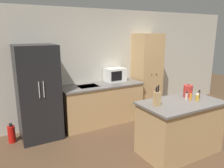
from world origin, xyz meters
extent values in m
plane|color=brown|center=(0.00, 0.00, 0.00)|extent=(14.00, 14.00, 0.00)
cube|color=beige|center=(0.00, 2.33, 1.30)|extent=(7.20, 0.06, 2.60)
cube|color=black|center=(-2.11, 1.93, 0.93)|extent=(0.77, 0.74, 1.86)
cylinder|color=silver|center=(-2.15, 1.54, 1.08)|extent=(0.02, 0.02, 0.30)
cylinder|color=silver|center=(-2.07, 1.54, 1.08)|extent=(0.02, 0.02, 0.30)
cube|color=tan|center=(-0.70, 1.97, 0.44)|extent=(1.87, 0.67, 0.89)
cube|color=slate|center=(-0.70, 1.97, 0.90)|extent=(1.91, 0.71, 0.03)
cube|color=#9EA0A3|center=(-1.04, 1.97, 0.91)|extent=(0.44, 0.34, 0.01)
cube|color=tan|center=(0.62, 2.02, 1.02)|extent=(0.64, 0.56, 2.05)
sphere|color=black|center=(0.55, 1.73, 1.06)|extent=(0.02, 0.02, 0.02)
sphere|color=black|center=(0.70, 1.73, 1.06)|extent=(0.02, 0.02, 0.02)
cube|color=tan|center=(-0.10, 0.13, 0.45)|extent=(1.37, 0.76, 0.89)
cube|color=slate|center=(-0.10, 0.13, 0.91)|extent=(1.43, 0.82, 0.03)
cube|color=white|center=(-0.26, 2.11, 1.08)|extent=(0.47, 0.34, 0.32)
cube|color=black|center=(-0.32, 1.94, 1.08)|extent=(0.28, 0.01, 0.22)
cube|color=tan|center=(-0.60, 0.18, 1.04)|extent=(0.10, 0.08, 0.23)
cylinder|color=black|center=(-0.63, 0.17, 1.20)|extent=(0.02, 0.02, 0.08)
cylinder|color=black|center=(-0.61, 0.18, 1.21)|extent=(0.02, 0.02, 0.10)
cylinder|color=black|center=(-0.59, 0.17, 1.21)|extent=(0.02, 0.02, 0.10)
cylinder|color=black|center=(-0.57, 0.19, 1.21)|extent=(0.02, 0.02, 0.11)
cylinder|color=beige|center=(0.06, 0.18, 0.99)|extent=(0.04, 0.04, 0.12)
cylinder|color=black|center=(0.06, 0.18, 1.07)|extent=(0.03, 0.03, 0.03)
cylinder|color=gold|center=(0.18, 0.05, 0.98)|extent=(0.06, 0.06, 0.11)
cylinder|color=silver|center=(0.18, 0.05, 1.05)|extent=(0.05, 0.05, 0.02)
cylinder|color=orange|center=(0.09, 0.11, 1.00)|extent=(0.04, 0.04, 0.13)
cylinder|color=red|center=(0.09, 0.11, 1.08)|extent=(0.03, 0.03, 0.03)
cylinder|color=#563319|center=(0.34, 0.14, 0.99)|extent=(0.04, 0.04, 0.12)
cylinder|color=black|center=(0.34, 0.14, 1.07)|extent=(0.03, 0.03, 0.03)
cylinder|color=#B72D28|center=(0.23, 0.30, 1.04)|extent=(0.16, 0.16, 0.22)
sphere|color=#262628|center=(0.23, 0.30, 1.16)|extent=(0.02, 0.02, 0.02)
cylinder|color=red|center=(-2.66, 1.93, 0.16)|extent=(0.14, 0.14, 0.33)
cylinder|color=black|center=(-2.66, 1.93, 0.36)|extent=(0.06, 0.06, 0.06)
camera|label=1|loc=(-2.84, -2.38, 2.09)|focal=35.00mm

